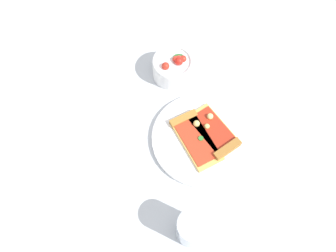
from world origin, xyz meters
TOP-DOWN VIEW (x-y plane):
  - ground_plane at (0.00, 0.00)m, footprint 2.40×2.40m
  - plate at (0.01, -0.01)m, footprint 0.27×0.27m
  - pizza_slice_near at (0.03, -0.04)m, footprint 0.14×0.16m
  - pizza_slice_far at (0.00, 0.01)m, footprint 0.16×0.17m
  - salad_bowl at (0.17, 0.14)m, footprint 0.11×0.11m
  - soda_glass at (-0.22, -0.07)m, footprint 0.07×0.07m
  - paper_napkin at (0.03, 0.27)m, footprint 0.15×0.16m

SIDE VIEW (x-z plane):
  - ground_plane at x=0.00m, z-range 0.00..0.00m
  - paper_napkin at x=0.03m, z-range 0.00..0.00m
  - plate at x=0.01m, z-range 0.00..0.01m
  - pizza_slice_far at x=0.00m, z-range 0.01..0.03m
  - pizza_slice_near at x=0.03m, z-range 0.01..0.03m
  - salad_bowl at x=0.17m, z-range 0.00..0.07m
  - soda_glass at x=-0.22m, z-range 0.00..0.10m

